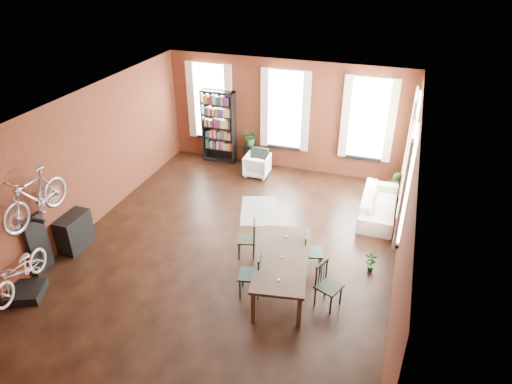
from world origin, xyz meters
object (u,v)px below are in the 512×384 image
at_px(dining_chair_d, 313,252).
at_px(dining_chair_a, 250,274).
at_px(plant_stand, 250,155).
at_px(bike_trainer, 26,292).
at_px(white_armchair, 257,164).
at_px(cream_sofa, 379,201).
at_px(dining_chair_b, 246,239).
at_px(dining_chair_c, 329,286).
at_px(dining_table, 282,273).
at_px(bookshelf, 219,127).
at_px(bicycle_floor, 15,256).
at_px(console_table, 75,232).

bearing_deg(dining_chair_d, dining_chair_a, 123.33).
bearing_deg(plant_stand, bike_trainer, -107.49).
xyz_separation_m(dining_chair_d, white_armchair, (-2.45, 3.71, -0.08)).
bearing_deg(cream_sofa, dining_chair_a, 150.87).
bearing_deg(white_armchair, dining_chair_b, 103.74).
xyz_separation_m(white_armchair, plant_stand, (-0.42, 0.58, -0.03)).
bearing_deg(dining_chair_c, bike_trainer, 128.44).
xyz_separation_m(dining_table, dining_chair_a, (-0.53, -0.36, 0.10)).
bearing_deg(dining_chair_a, dining_chair_c, 84.34).
xyz_separation_m(dining_table, plant_stand, (-2.43, 5.04, -0.05)).
bearing_deg(bookshelf, dining_chair_c, -50.22).
bearing_deg(white_armchair, dining_chair_a, 105.62).
relative_size(dining_chair_a, bookshelf, 0.42).
relative_size(dining_chair_b, bicycle_floor, 0.55).
xyz_separation_m(dining_table, dining_chair_c, (0.95, -0.21, 0.09)).
relative_size(bike_trainer, console_table, 0.78).
bearing_deg(console_table, dining_chair_a, -2.76).
bearing_deg(cream_sofa, dining_chair_b, 135.57).
bearing_deg(dining_chair_d, dining_chair_b, 74.37).
relative_size(plant_stand, bicycle_floor, 0.41).
height_order(dining_chair_a, bicycle_floor, bicycle_floor).
relative_size(cream_sofa, plant_stand, 3.28).
relative_size(dining_chair_d, bookshelf, 0.39).
relative_size(dining_chair_c, bike_trainer, 1.47).
relative_size(dining_chair_b, console_table, 1.06).
bearing_deg(bike_trainer, bicycle_floor, 100.06).
distance_m(dining_chair_a, bicycle_floor, 4.34).
bearing_deg(plant_stand, dining_chair_d, -56.22).
bearing_deg(bicycle_floor, plant_stand, 64.15).
xyz_separation_m(cream_sofa, console_table, (-6.23, -3.50, -0.01)).
bearing_deg(dining_table, dining_chair_a, -155.37).
relative_size(dining_chair_a, white_armchair, 1.32).
distance_m(bookshelf, white_armchair, 1.70).
xyz_separation_m(dining_chair_c, dining_chair_d, (-0.51, 0.95, -0.02)).
bearing_deg(cream_sofa, bike_trainer, 130.13).
bearing_deg(dining_chair_b, white_armchair, 177.60).
xyz_separation_m(bookshelf, bicycle_floor, (-1.18, -6.84, -0.15)).
bearing_deg(dining_chair_a, bicycle_floor, -82.08).
bearing_deg(cream_sofa, dining_chair_d, 157.20).
height_order(dining_table, bike_trainer, dining_table).
xyz_separation_m(dining_chair_a, bicycle_floor, (-4.07, -1.44, 0.49)).
relative_size(cream_sofa, console_table, 2.60).
bearing_deg(dining_table, bike_trainer, -167.98).
height_order(dining_chair_a, cream_sofa, dining_chair_a).
xyz_separation_m(dining_chair_b, white_armchair, (-1.00, 3.71, -0.08)).
relative_size(white_armchair, cream_sofa, 0.33).
relative_size(dining_chair_d, cream_sofa, 0.41).
distance_m(dining_chair_a, dining_chair_b, 1.21).
bearing_deg(bicycle_floor, dining_chair_b, 27.11).
xyz_separation_m(dining_chair_c, white_armchair, (-2.96, 4.67, -0.11)).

